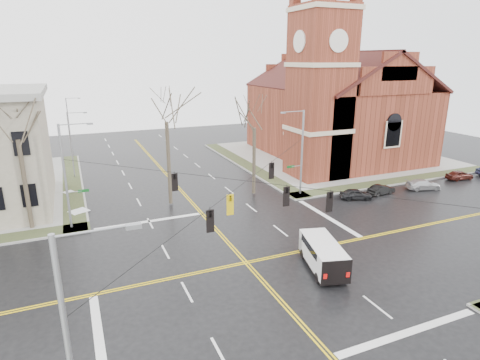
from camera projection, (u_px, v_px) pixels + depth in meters
name	position (u px, v px, depth m)	size (l,w,h in m)	color
ground	(246.00, 263.00, 29.02)	(120.00, 120.00, 0.00)	black
sidewalks	(246.00, 262.00, 29.00)	(80.00, 80.00, 0.17)	gray
road_markings	(246.00, 263.00, 29.02)	(100.00, 100.00, 0.01)	gold
church	(334.00, 100.00, 57.68)	(24.28, 27.48, 27.50)	maroon
signal_pole_ne	(301.00, 150.00, 41.96)	(2.75, 0.22, 9.00)	gray
signal_pole_nw	(67.00, 174.00, 33.47)	(2.75, 0.22, 9.00)	gray
signal_pole_sw	(74.00, 350.00, 13.22)	(2.75, 0.22, 9.00)	gray
span_wires	(246.00, 181.00, 27.22)	(23.02, 23.02, 0.03)	black
traffic_signals	(250.00, 194.00, 26.86)	(8.21, 8.26, 1.30)	black
streetlight_north_a	(72.00, 142.00, 48.39)	(2.30, 0.20, 8.00)	gray
streetlight_north_b	(69.00, 120.00, 66.00)	(2.30, 0.20, 8.00)	gray
cargo_van	(322.00, 252.00, 28.05)	(3.29, 5.52, 1.97)	white
parked_car_a	(356.00, 194.00, 41.99)	(1.33, 3.31, 1.13)	black
parked_car_b	(381.00, 190.00, 43.52)	(1.13, 3.23, 1.06)	black
parked_car_c	(423.00, 184.00, 45.16)	(1.59, 3.90, 1.13)	#BABABD
parked_car_d	(460.00, 175.00, 48.80)	(1.37, 3.40, 1.16)	#471A14
tree_nw_far	(17.00, 134.00, 32.32)	(4.00, 4.00, 11.56)	#3D3427
tree_nw_near	(166.00, 116.00, 38.02)	(4.00, 4.00, 12.36)	#3D3427
tree_ne	(254.00, 123.00, 41.38)	(4.00, 4.00, 10.71)	#3D3427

